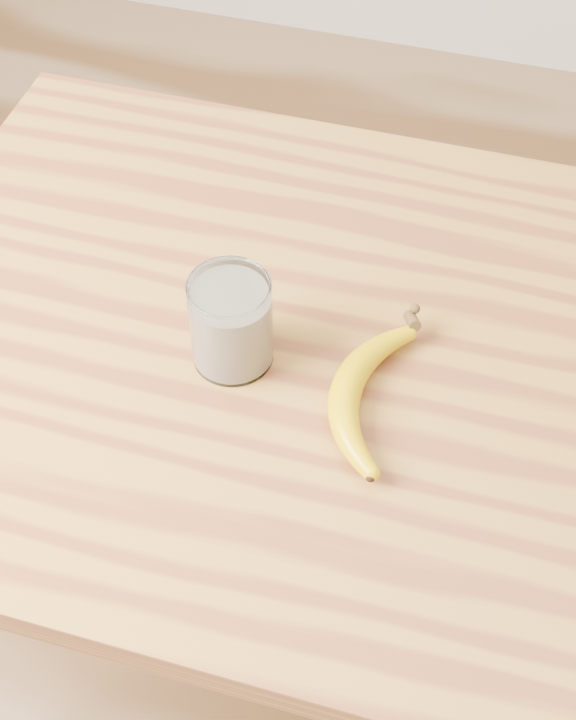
# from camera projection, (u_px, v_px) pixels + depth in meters

# --- Properties ---
(table) EXTENTS (1.20, 0.80, 0.90)m
(table) POSITION_uv_depth(u_px,v_px,m) (370.00, 425.00, 1.23)
(table) COLOR olive
(table) RESTS_ON ground
(smoothie_glass) EXTENTS (0.09, 0.09, 0.11)m
(smoothie_glass) POSITION_uv_depth(u_px,v_px,m) (231.00, 324.00, 1.09)
(smoothie_glass) COLOR white
(smoothie_glass) RESTS_ON table
(banana) EXTENTS (0.11, 0.29, 0.04)m
(banana) POSITION_uv_depth(u_px,v_px,m) (345.00, 389.00, 1.08)
(banana) COLOR #C59F00
(banana) RESTS_ON table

